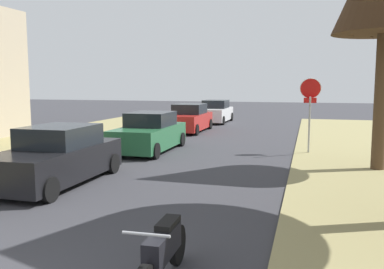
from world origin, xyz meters
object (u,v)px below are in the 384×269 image
(parked_sedan_red, at_px, (189,119))
(parked_motorcycle, at_px, (163,251))
(parked_sedan_black, at_px, (57,157))
(parked_sedan_white, at_px, (215,112))
(stop_sign_far, at_px, (310,99))
(parked_sedan_green, at_px, (149,133))

(parked_sedan_red, height_order, parked_motorcycle, parked_sedan_red)
(parked_sedan_black, height_order, parked_motorcycle, parked_sedan_black)
(parked_sedan_red, height_order, parked_sedan_white, same)
(parked_motorcycle, bearing_deg, parked_sedan_white, 100.86)
(stop_sign_far, xyz_separation_m, parked_sedan_black, (-6.63, -6.91, -1.41))
(parked_sedan_black, xyz_separation_m, parked_sedan_green, (0.39, 5.88, 0.00))
(stop_sign_far, xyz_separation_m, parked_sedan_red, (-6.64, 6.09, -1.41))
(parked_sedan_black, xyz_separation_m, parked_sedan_red, (-0.01, 13.00, 0.00))
(parked_sedan_red, relative_size, parked_sedan_white, 1.00)
(parked_sedan_red, bearing_deg, parked_sedan_black, -89.96)
(stop_sign_far, bearing_deg, parked_sedan_white, 118.02)
(parked_sedan_black, bearing_deg, parked_sedan_green, 86.25)
(parked_sedan_black, distance_m, parked_sedan_green, 5.89)
(parked_sedan_red, relative_size, parked_motorcycle, 2.15)
(stop_sign_far, distance_m, parked_sedan_white, 13.72)
(parked_sedan_green, xyz_separation_m, parked_motorcycle, (4.38, -10.62, -0.24))
(parked_sedan_black, height_order, parked_sedan_white, same)
(parked_sedan_white, bearing_deg, stop_sign_far, -61.98)
(parked_sedan_black, bearing_deg, stop_sign_far, 46.20)
(parked_sedan_green, distance_m, parked_motorcycle, 11.49)
(parked_sedan_white, xyz_separation_m, parked_motorcycle, (4.55, -23.70, -0.24))
(parked_sedan_green, xyz_separation_m, parked_sedan_white, (-0.17, 13.08, 0.00))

